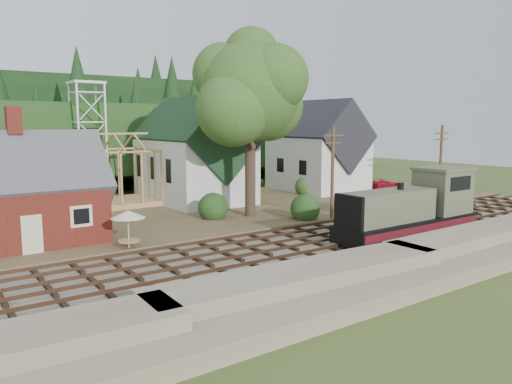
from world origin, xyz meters
TOP-DOWN VIEW (x-y plane):
  - ground at (0.00, 0.00)m, footprint 140.00×140.00m
  - embankment at (0.00, -8.50)m, footprint 64.00×5.00m
  - railroad_bed at (0.00, 0.00)m, footprint 64.00×11.00m
  - village_flat at (0.00, 18.00)m, footprint 64.00×26.00m
  - hillside at (0.00, 42.00)m, footprint 70.00×28.96m
  - ridge at (0.00, 58.00)m, footprint 80.00×20.00m
  - depot at (-16.00, 11.00)m, footprint 10.80×7.41m
  - church at (2.00, 19.68)m, footprint 8.40×15.17m
  - farmhouse at (18.00, 19.00)m, footprint 8.40×10.80m
  - timber_frame at (-6.00, 22.00)m, footprint 8.20×6.20m
  - lattice_tower at (-6.00, 28.00)m, footprint 3.20×3.20m
  - big_tree at (2.17, 10.08)m, footprint 10.90×8.40m
  - telegraph_pole_near at (7.00, 5.20)m, footprint 2.20×0.28m
  - telegraph_pole_far at (22.00, 5.20)m, footprint 2.20×0.28m
  - locomotive at (6.91, -3.00)m, footprint 12.14×3.03m
  - car_blue at (-11.68, 9.51)m, footprint 1.93×3.58m
  - car_red at (25.09, 15.03)m, footprint 4.32×2.12m
  - patio_set at (-10.66, 5.50)m, footprint 2.18×2.18m

SIDE VIEW (x-z plane):
  - ground at x=0.00m, z-range 0.00..0.00m
  - embankment at x=0.00m, z-range -0.80..0.80m
  - hillside at x=0.00m, z-range -6.37..6.37m
  - ridge at x=0.00m, z-range -6.00..6.00m
  - railroad_bed at x=0.00m, z-range 0.00..0.16m
  - village_flat at x=0.00m, z-range 0.00..0.30m
  - car_blue at x=-11.68m, z-range 0.30..1.46m
  - car_red at x=25.09m, z-range 0.30..1.48m
  - locomotive at x=6.91m, z-range -0.28..4.57m
  - patio_set at x=-10.66m, z-range 1.15..3.57m
  - depot at x=-16.00m, z-range -1.29..7.71m
  - timber_frame at x=-6.00m, z-range -0.23..6.76m
  - telegraph_pole_near at x=7.00m, z-range 0.25..8.25m
  - telegraph_pole_far at x=22.00m, z-range 0.25..8.25m
  - farmhouse at x=18.00m, z-range -0.43..10.17m
  - church at x=2.00m, z-range -1.32..11.68m
  - lattice_tower at x=-6.00m, z-range 3.97..16.10m
  - big_tree at x=2.17m, z-range 2.87..17.57m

